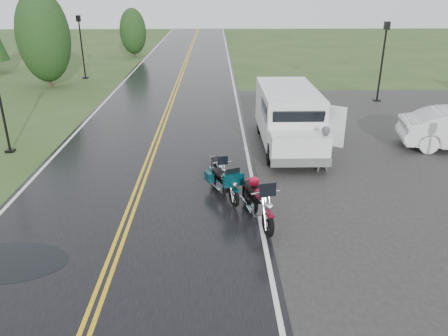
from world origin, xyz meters
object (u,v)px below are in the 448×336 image
motorcycle_silver (223,176)px  lamp_post_far_right (382,62)px  motorcycle_teal (234,190)px  lamp_post_far_left (82,47)px  person_at_van (323,150)px  motorcycle_red (268,214)px  lamp_post_near_left (1,104)px  van_white (272,134)px

motorcycle_silver → lamp_post_far_right: 15.00m
motorcycle_teal → lamp_post_far_left: 22.49m
person_at_van → lamp_post_far_left: 21.86m
motorcycle_red → person_at_van: (2.46, 4.45, 0.11)m
motorcycle_red → lamp_post_far_right: size_ratio=0.56×
person_at_van → lamp_post_near_left: lamp_post_near_left is taller
motorcycle_silver → lamp_post_near_left: (-8.54, 3.83, 1.42)m
motorcycle_teal → lamp_post_far_right: 15.77m
person_at_van → lamp_post_far_left: (-13.18, 17.38, 1.35)m
motorcycle_teal → lamp_post_far_left: bearing=93.4°
motorcycle_red → motorcycle_teal: motorcycle_red is taller
motorcycle_teal → van_white: van_white is taller
van_white → lamp_post_far_left: bearing=124.4°
lamp_post_far_right → lamp_post_near_left: bearing=-155.8°
motorcycle_silver → motorcycle_red: bearing=-80.7°
motorcycle_teal → lamp_post_far_right: bearing=32.9°
motorcycle_silver → lamp_post_far_left: bearing=104.9°
motorcycle_red → motorcycle_silver: bearing=98.2°
person_at_van → lamp_post_far_left: lamp_post_far_left is taller
van_white → lamp_post_far_left: size_ratio=1.41×
motorcycle_teal → lamp_post_near_left: (-8.84, 5.01, 1.37)m
person_at_van → lamp_post_far_right: (5.56, 10.22, 1.39)m
lamp_post_near_left → lamp_post_far_left: 15.15m
motorcycle_red → lamp_post_near_left: (-9.67, 6.72, 1.24)m
van_white → lamp_post_far_right: bearing=52.6°
lamp_post_far_right → person_at_van: bearing=-118.6°
motorcycle_red → lamp_post_near_left: lamp_post_near_left is taller
lamp_post_far_left → lamp_post_far_right: 20.07m
lamp_post_near_left → lamp_post_far_right: size_ratio=0.89×
person_at_van → motorcycle_teal: bearing=28.4°
lamp_post_far_right → motorcycle_silver: bearing=-127.8°
motorcycle_silver → person_at_van: person_at_van is taller
lamp_post_near_left → lamp_post_far_left: lamp_post_far_left is taller
motorcycle_red → lamp_post_near_left: 11.84m
motorcycle_red → lamp_post_far_left: lamp_post_far_left is taller
van_white → motorcycle_teal: bearing=-114.0°
motorcycle_teal → van_white: bearing=43.2°
motorcycle_silver → person_at_van: bearing=11.7°
motorcycle_teal → motorcycle_silver: size_ratio=1.08×
motorcycle_teal → person_at_van: person_at_van is taller
motorcycle_silver → lamp_post_near_left: size_ratio=0.48×
motorcycle_teal → van_white: size_ratio=0.33×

